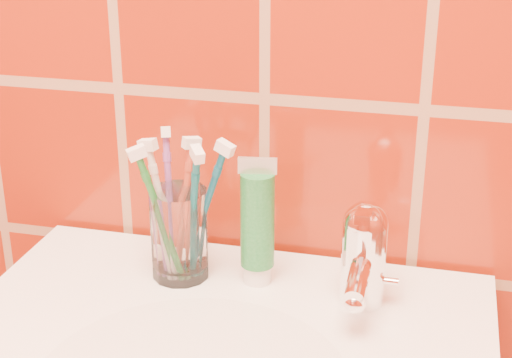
# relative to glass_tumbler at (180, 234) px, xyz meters

# --- Properties ---
(glass_tumbler) EXTENTS (0.08, 0.08, 0.11)m
(glass_tumbler) POSITION_rel_glass_tumbler_xyz_m (0.00, 0.00, 0.00)
(glass_tumbler) COLOR white
(glass_tumbler) RESTS_ON pedestal_sink
(toothpaste_tube) EXTENTS (0.04, 0.04, 0.15)m
(toothpaste_tube) POSITION_rel_glass_tumbler_xyz_m (0.09, 0.01, 0.02)
(toothpaste_tube) COLOR white
(toothpaste_tube) RESTS_ON pedestal_sink
(faucet) EXTENTS (0.05, 0.11, 0.12)m
(faucet) POSITION_rel_glass_tumbler_xyz_m (0.21, -0.01, 0.01)
(faucet) COLOR white
(faucet) RESTS_ON pedestal_sink
(toothbrush_0) EXTENTS (0.12, 0.11, 0.18)m
(toothbrush_0) POSITION_rel_glass_tumbler_xyz_m (0.03, 0.00, 0.03)
(toothbrush_0) COLOR #0C506C
(toothbrush_0) RESTS_ON glass_tumbler
(toothbrush_1) EXTENTS (0.07, 0.06, 0.18)m
(toothbrush_1) POSITION_rel_glass_tumbler_xyz_m (-0.02, -0.01, 0.03)
(toothbrush_1) COLOR white
(toothbrush_1) RESTS_ON glass_tumbler
(toothbrush_2) EXTENTS (0.11, 0.12, 0.19)m
(toothbrush_2) POSITION_rel_glass_tumbler_xyz_m (0.02, -0.01, 0.03)
(toothbrush_2) COLOR #0B5863
(toothbrush_2) RESTS_ON glass_tumbler
(toothbrush_3) EXTENTS (0.11, 0.10, 0.18)m
(toothbrush_3) POSITION_rel_glass_tumbler_xyz_m (-0.01, -0.02, 0.03)
(toothbrush_3) COLOR #1E712A
(toothbrush_3) RESTS_ON glass_tumbler
(toothbrush_4) EXTENTS (0.09, 0.13, 0.19)m
(toothbrush_4) POSITION_rel_glass_tumbler_xyz_m (-0.02, 0.02, 0.03)
(toothbrush_4) COLOR #85489B
(toothbrush_4) RESTS_ON glass_tumbler
(toothbrush_5) EXTENTS (0.08, 0.07, 0.18)m
(toothbrush_5) POSITION_rel_glass_tumbler_xyz_m (0.00, 0.01, 0.03)
(toothbrush_5) COLOR #B94127
(toothbrush_5) RESTS_ON glass_tumbler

